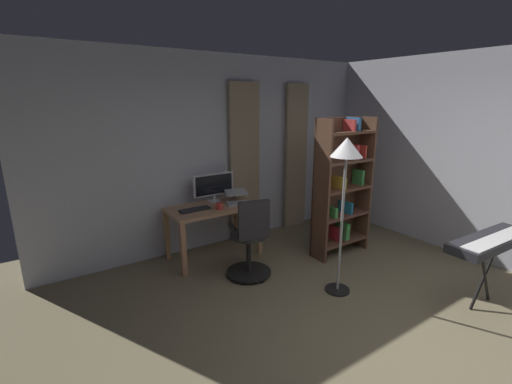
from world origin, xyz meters
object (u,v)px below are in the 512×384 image
object	(u,v)px
computer_keyboard	(195,210)
computer_monitor	(214,186)
piano_keyboard	(491,242)
floor_lamp	(346,163)
bookshelf	(341,188)
mug_coffee	(220,206)
computer_mouse	(235,196)
desk	(213,214)
laptop	(237,199)
office_chair	(250,241)

from	to	relation	value
computer_keyboard	computer_monitor	bearing A→B (deg)	-149.76
computer_keyboard	piano_keyboard	world-z (taller)	piano_keyboard
floor_lamp	bookshelf	bearing A→B (deg)	-136.27
piano_keyboard	floor_lamp	world-z (taller)	floor_lamp
computer_keyboard	mug_coffee	distance (m)	0.32
computer_monitor	floor_lamp	size ratio (longest dim) A/B	0.35
computer_keyboard	mug_coffee	xyz separation A→B (m)	(-0.29, 0.14, 0.03)
computer_monitor	computer_mouse	size ratio (longest dim) A/B	6.09
computer_monitor	desk	bearing A→B (deg)	59.21
computer_keyboard	floor_lamp	world-z (taller)	floor_lamp
laptop	mug_coffee	world-z (taller)	laptop
computer_mouse	piano_keyboard	size ratio (longest dim) A/B	0.09
computer_monitor	computer_mouse	xyz separation A→B (m)	(-0.34, -0.01, -0.21)
mug_coffee	computer_mouse	bearing A→B (deg)	-139.68
computer_keyboard	laptop	world-z (taller)	laptop
computer_keyboard	office_chair	bearing A→B (deg)	116.42
desk	floor_lamp	bearing A→B (deg)	115.04
computer_mouse	bookshelf	xyz separation A→B (m)	(-1.09, 1.05, 0.19)
computer_mouse	mug_coffee	size ratio (longest dim) A/B	0.77
office_chair	computer_mouse	distance (m)	1.10
bookshelf	computer_mouse	bearing A→B (deg)	-44.00
piano_keyboard	desk	bearing A→B (deg)	-53.46
laptop	computer_mouse	world-z (taller)	laptop
desk	piano_keyboard	world-z (taller)	piano_keyboard
office_chair	floor_lamp	bearing A→B (deg)	-37.47
desk	bookshelf	size ratio (longest dim) A/B	0.64
mug_coffee	floor_lamp	distance (m)	1.76
piano_keyboard	floor_lamp	size ratio (longest dim) A/B	0.67
mug_coffee	desk	bearing A→B (deg)	-87.07
office_chair	mug_coffee	world-z (taller)	office_chair
desk	computer_mouse	distance (m)	0.53
computer_monitor	laptop	distance (m)	0.38
computer_monitor	laptop	xyz separation A→B (m)	(-0.22, 0.26, -0.17)
bookshelf	piano_keyboard	xyz separation A→B (m)	(-0.26, 1.83, -0.23)
laptop	mug_coffee	distance (m)	0.36
laptop	computer_mouse	distance (m)	0.30
laptop	bookshelf	bearing A→B (deg)	165.62
office_chair	laptop	distance (m)	0.83
laptop	piano_keyboard	xyz separation A→B (m)	(-1.46, 2.60, -0.07)
desk	computer_keyboard	world-z (taller)	computer_keyboard
desk	floor_lamp	distance (m)	1.97
computer_monitor	bookshelf	world-z (taller)	bookshelf
computer_mouse	mug_coffee	xyz separation A→B (m)	(0.46, 0.39, 0.03)
computer_mouse	piano_keyboard	distance (m)	3.18
desk	piano_keyboard	size ratio (longest dim) A/B	1.04
office_chair	computer_mouse	xyz separation A→B (m)	(-0.37, -1.00, 0.27)
computer_monitor	mug_coffee	world-z (taller)	computer_monitor
computer_monitor	mug_coffee	bearing A→B (deg)	72.98
computer_monitor	piano_keyboard	size ratio (longest dim) A/B	0.52
bookshelf	piano_keyboard	world-z (taller)	bookshelf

